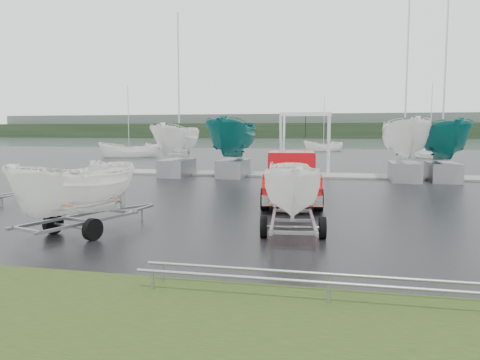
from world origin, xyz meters
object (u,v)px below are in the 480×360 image
trailer_hitched (294,145)px  pickup_truck (291,176)px  boat_hoist (305,135)px  trailer_parked (75,143)px

trailer_hitched → pickup_truck: bearing=90.0°
trailer_hitched → boat_hoist: size_ratio=1.13×
trailer_hitched → trailer_parked: trailer_parked is taller
pickup_truck → trailer_parked: bearing=-130.1°
trailer_hitched → boat_hoist: bearing=86.9°
trailer_hitched → trailer_parked: (-5.88, -1.20, 0.05)m
pickup_truck → boat_hoist: bearing=85.1°
boat_hoist → trailer_hitched: bearing=-86.6°
pickup_truck → trailer_parked: (-5.14, -7.74, 1.53)m
trailer_parked → trailer_hitched: bearing=29.5°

